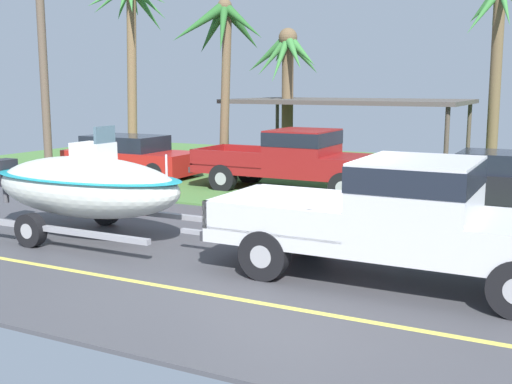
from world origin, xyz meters
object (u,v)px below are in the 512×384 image
at_px(boat_on_trailer, 86,186).
at_px(pickup_truck_towing, 415,215).
at_px(palm_tree_near_right, 224,41).
at_px(parked_pickup_background, 302,158).
at_px(palm_tree_far_left, 131,19).
at_px(parked_sedan_near, 130,157).
at_px(carport_awning, 349,103).
at_px(palm_tree_near_left, 497,35).
at_px(utility_pole, 43,59).
at_px(palm_tree_mid, 287,65).

bearing_deg(boat_on_trailer, pickup_truck_towing, -0.00).
bearing_deg(palm_tree_near_right, parked_pickup_background, -24.11).
bearing_deg(palm_tree_far_left, parked_sedan_near, -54.66).
height_order(pickup_truck_towing, boat_on_trailer, boat_on_trailer).
bearing_deg(carport_awning, boat_on_trailer, -97.04).
distance_m(boat_on_trailer, carport_awning, 11.95).
relative_size(pickup_truck_towing, carport_awning, 0.74).
bearing_deg(parked_sedan_near, palm_tree_near_left, 31.27).
bearing_deg(utility_pole, palm_tree_far_left, 104.51).
bearing_deg(palm_tree_far_left, utility_pole, -75.49).
height_order(carport_awning, palm_tree_far_left, palm_tree_far_left).
bearing_deg(palm_tree_mid, palm_tree_far_left, -170.48).
xyz_separation_m(palm_tree_near_right, utility_pole, (-3.78, -3.96, -0.62)).
xyz_separation_m(pickup_truck_towing, carport_awning, (-5.08, 11.78, 1.36)).
height_order(carport_awning, palm_tree_near_right, palm_tree_near_right).
height_order(pickup_truck_towing, parked_pickup_background, pickup_truck_towing).
height_order(parked_pickup_background, palm_tree_far_left, palm_tree_far_left).
bearing_deg(palm_tree_near_left, palm_tree_far_left, -167.14).
bearing_deg(utility_pole, carport_awning, 47.25).
bearing_deg(palm_tree_near_right, parked_sedan_near, -158.62).
relative_size(carport_awning, palm_tree_near_right, 1.40).
height_order(pickup_truck_towing, parked_sedan_near, pickup_truck_towing).
relative_size(palm_tree_near_left, palm_tree_near_right, 1.14).
xyz_separation_m(palm_tree_near_left, utility_pole, (-11.36, -9.20, -0.90)).
bearing_deg(utility_pole, palm_tree_near_right, 46.30).
distance_m(parked_pickup_background, palm_tree_mid, 6.13).
bearing_deg(parked_sedan_near, carport_awning, 37.41).
relative_size(palm_tree_near_right, palm_tree_far_left, 0.80).
xyz_separation_m(carport_awning, palm_tree_far_left, (-8.45, -1.16, 3.09)).
relative_size(palm_tree_near_left, utility_pole, 0.90).
xyz_separation_m(palm_tree_mid, utility_pole, (-4.50, -7.26, 0.05)).
distance_m(pickup_truck_towing, palm_tree_near_right, 12.12).
relative_size(parked_pickup_background, parked_sedan_near, 1.27).
distance_m(parked_pickup_background, palm_tree_far_left, 10.55).
bearing_deg(parked_sedan_near, palm_tree_mid, 50.54).
height_order(parked_pickup_background, parked_sedan_near, parked_pickup_background).
distance_m(palm_tree_mid, palm_tree_far_left, 6.45).
bearing_deg(utility_pole, palm_tree_mid, 58.22).
bearing_deg(parked_pickup_background, carport_awning, 93.56).
distance_m(pickup_truck_towing, palm_tree_near_left, 14.07).
height_order(boat_on_trailer, carport_awning, carport_awning).
bearing_deg(utility_pole, parked_sedan_near, 73.58).
bearing_deg(pickup_truck_towing, palm_tree_far_left, 141.86).
distance_m(carport_awning, palm_tree_near_right, 5.01).
xyz_separation_m(pickup_truck_towing, boat_on_trailer, (-6.53, 0.00, -0.02)).
relative_size(parked_sedan_near, carport_awning, 0.57).
bearing_deg(palm_tree_mid, utility_pole, -121.78).
height_order(parked_sedan_near, palm_tree_near_left, palm_tree_near_left).
bearing_deg(utility_pole, pickup_truck_towing, -20.21).
distance_m(parked_pickup_background, palm_tree_near_right, 5.01).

